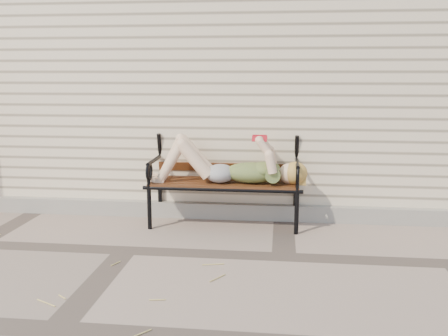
# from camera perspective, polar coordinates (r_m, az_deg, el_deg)

# --- Properties ---
(ground) EXTENTS (80.00, 80.00, 0.00)m
(ground) POSITION_cam_1_polar(r_m,az_deg,el_deg) (4.09, -11.17, -9.22)
(ground) COLOR gray
(ground) RESTS_ON ground
(house_wall) EXTENTS (8.00, 4.00, 3.00)m
(house_wall) POSITION_cam_1_polar(r_m,az_deg,el_deg) (6.76, -3.81, 11.78)
(house_wall) COLOR beige
(house_wall) RESTS_ON ground
(foundation_strip) EXTENTS (8.00, 0.10, 0.15)m
(foundation_strip) POSITION_cam_1_polar(r_m,az_deg,el_deg) (4.95, -7.82, -4.63)
(foundation_strip) COLOR gray
(foundation_strip) RESTS_ON ground
(garden_bench) EXTENTS (1.49, 0.59, 0.96)m
(garden_bench) POSITION_cam_1_polar(r_m,az_deg,el_deg) (4.62, 0.17, 0.25)
(garden_bench) COLOR black
(garden_bench) RESTS_ON ground
(reading_woman) EXTENTS (1.40, 0.32, 0.44)m
(reading_woman) POSITION_cam_1_polar(r_m,az_deg,el_deg) (4.49, 0.15, 0.38)
(reading_woman) COLOR #092D40
(reading_woman) RESTS_ON ground
(straw_scatter) EXTENTS (2.61, 1.42, 0.01)m
(straw_scatter) POSITION_cam_1_polar(r_m,az_deg,el_deg) (3.77, -16.12, -11.13)
(straw_scatter) COLOR #D2BB66
(straw_scatter) RESTS_ON ground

